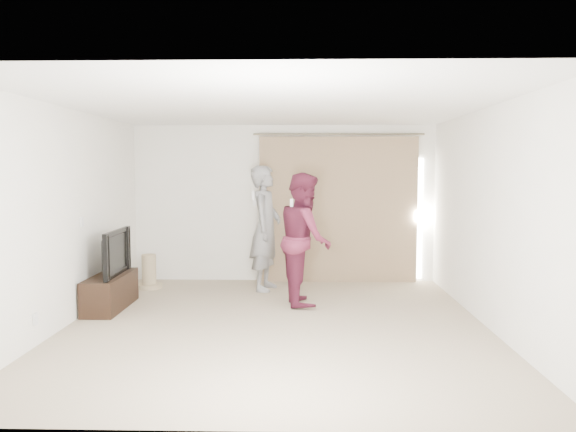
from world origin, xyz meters
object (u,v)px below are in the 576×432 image
object	(u,v)px
tv_console	(110,292)
person_man	(266,228)
tv	(109,252)
person_woman	(305,239)

from	to	relation	value
tv_console	person_man	xyz separation A→B (m)	(2.01, 1.25, 0.73)
tv_console	person_man	distance (m)	2.47
tv	person_woman	world-z (taller)	person_woman
tv_console	person_woman	distance (m)	2.72
tv_console	person_woman	world-z (taller)	person_woman
tv_console	tv	size ratio (longest dim) A/B	1.12
tv	tv_console	bearing A→B (deg)	-0.00
person_man	person_woman	world-z (taller)	person_man
person_man	person_woman	distance (m)	1.08
tv	person_woman	bearing A→B (deg)	-83.80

